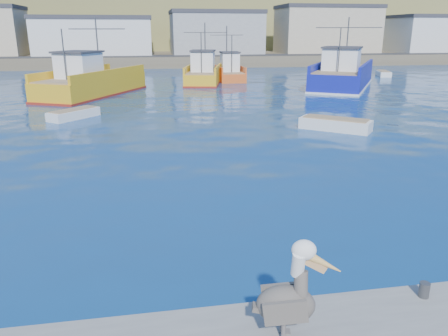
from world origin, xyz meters
The scene contains 11 objects.
ground centered at (0.00, 0.00, 0.00)m, with size 260.00×260.00×0.00m, color navy.
dock_bollards centered at (0.60, -3.40, 0.65)m, with size 36.20×0.20×0.30m.
far_shore centered at (0.00, 109.20, 8.98)m, with size 200.00×81.00×24.00m.
trawler_yellow_a centered at (-6.82, 29.87, 1.09)m, with size 9.17×12.74×6.63m.
trawler_yellow_b centered at (4.11, 37.57, 0.96)m, with size 5.50×10.19×6.31m.
trawler_blue centered at (17.25, 31.65, 1.16)m, with size 11.08×13.86×6.78m.
boat_orange centered at (7.18, 39.90, 0.98)m, with size 3.82×7.31×5.95m.
skiff_mid centered at (8.40, 13.02, 0.27)m, with size 3.89×3.55×0.85m.
skiff_far centered at (27.13, 41.26, 0.26)m, with size 2.42×3.94×0.81m.
skiff_extra centered at (-6.78, 19.15, 0.24)m, with size 3.14×3.40×0.75m.
pelican centered at (0.06, -4.04, 1.26)m, with size 1.44×0.77×1.78m.
Camera 1 is at (-2.05, -9.91, 5.40)m, focal length 35.00 mm.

